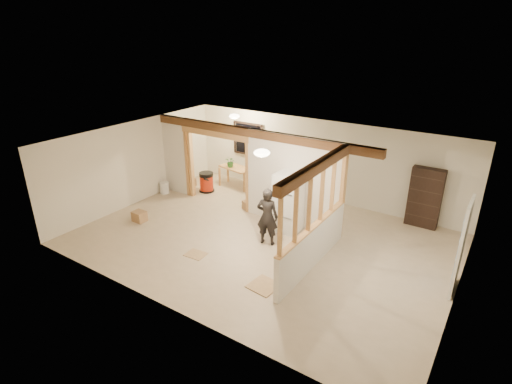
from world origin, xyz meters
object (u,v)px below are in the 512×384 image
Objects in this scene: work_table at (236,177)px; bookshelf at (425,198)px; refrigerator at (288,203)px; woman at (267,217)px; shop_vac at (206,182)px.

bookshelf reaches higher than work_table.
work_table is at bearing -175.68° from bookshelf.
refrigerator reaches higher than work_table.
woman is at bearing -94.70° from refrigerator.
refrigerator is 0.91m from woman.
work_table is at bearing 149.35° from refrigerator.
woman reaches higher than shop_vac.
bookshelf is at bearing -147.15° from woman.
bookshelf is (2.99, 3.13, 0.08)m from woman.
woman is at bearing -27.55° from shop_vac.
refrigerator is 3.70m from shop_vac.
shop_vac is at bearing -111.68° from work_table.
bookshelf is at bearing 37.34° from refrigerator.
work_table is (-2.92, 2.68, -0.39)m from woman.
refrigerator reaches higher than shop_vac.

